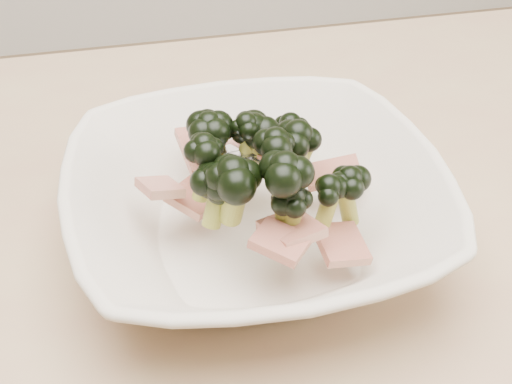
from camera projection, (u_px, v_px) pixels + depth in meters
dining_table at (189, 364)px, 0.59m from camera, size 1.20×0.80×0.75m
broccoli_dish at (257, 202)px, 0.54m from camera, size 0.29×0.29×0.11m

